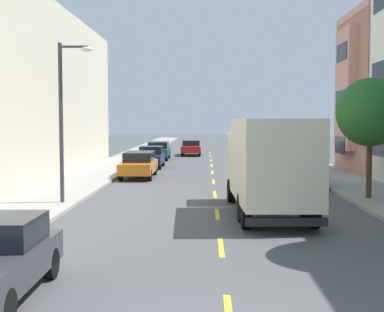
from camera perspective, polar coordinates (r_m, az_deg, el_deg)
name	(u,v)px	position (r m, az deg, el deg)	size (l,w,h in m)	color
ground_plane	(212,168)	(37.24, 2.13, -1.31)	(160.00, 160.00, 0.00)	#4C4C4F
sidewalk_left	(105,170)	(35.87, -9.25, -1.44)	(3.20, 120.00, 0.14)	#99968E
sidewalk_right	(320,170)	(36.03, 13.54, -1.48)	(3.20, 120.00, 0.14)	#99968E
lane_centerline_dashes	(213,177)	(31.76, 2.24, -2.21)	(0.14, 47.20, 0.01)	yellow
street_tree_second	(370,112)	(23.33, 18.53, 4.43)	(2.81, 2.81, 4.99)	#47331E
street_lamp	(65,110)	(21.53, -13.42, 4.84)	(1.35, 0.28, 6.24)	#38383D
delivery_box_truck	(269,161)	(19.00, 8.20, -0.56)	(2.67, 7.55, 3.44)	beige
parked_wagon_forest	(158,150)	(45.20, -3.61, 0.64)	(1.86, 4.72, 1.50)	#194C28
parked_hatchback_navy	(151,157)	(37.62, -4.43, -0.11)	(1.76, 4.01, 1.50)	navy
parked_sedan_sky	(302,172)	(27.73, 11.67, -1.64)	(1.83, 4.51, 1.43)	#7A9EC6
parked_wagon_orange	(139,164)	(31.33, -5.69, -0.84)	(1.84, 4.71, 1.50)	orange
parked_hatchback_black	(260,150)	(46.54, 7.30, 0.65)	(1.81, 4.03, 1.50)	black
moving_red_sedan	(191,147)	(50.27, -0.08, 0.92)	(1.80, 4.50, 1.43)	#AD1E1E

